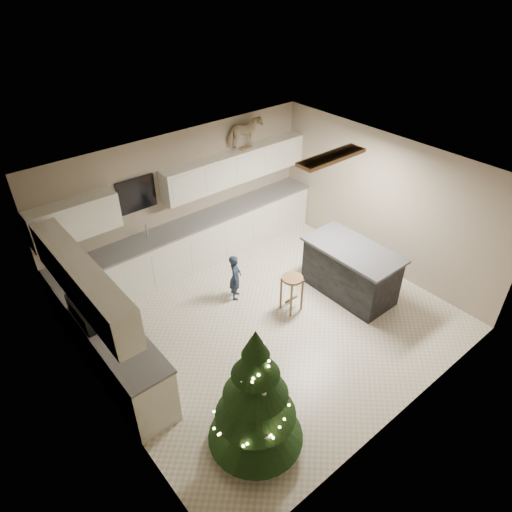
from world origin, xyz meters
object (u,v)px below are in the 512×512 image
at_px(island, 350,270).
at_px(christmas_tree, 256,403).
at_px(toddler, 235,277).
at_px(bar_stool, 292,285).
at_px(rocking_horse, 245,133).

height_order(island, christmas_tree, christmas_tree).
xyz_separation_m(island, toddler, (-1.65, 1.19, -0.04)).
height_order(bar_stool, christmas_tree, christmas_tree).
distance_m(toddler, rocking_horse, 2.76).
relative_size(island, rocking_horse, 2.45).
xyz_separation_m(bar_stool, toddler, (-0.53, 0.87, -0.08)).
relative_size(christmas_tree, toddler, 2.24).
distance_m(island, rocking_horse, 3.22).
bearing_deg(bar_stool, rocking_horse, 69.27).
bearing_deg(bar_stool, toddler, 121.56).
bearing_deg(toddler, christmas_tree, -170.26).
bearing_deg(toddler, bar_stool, -105.95).
distance_m(christmas_tree, toddler, 2.96).
distance_m(bar_stool, rocking_horse, 3.06).
xyz_separation_m(island, bar_stool, (-1.12, 0.32, 0.04)).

